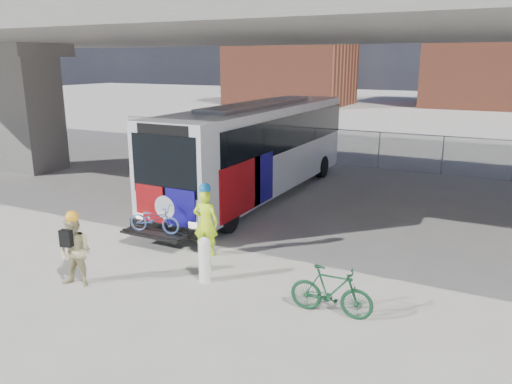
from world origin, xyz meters
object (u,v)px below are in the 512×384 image
Objects in this scene: bollard at (205,258)px; bike_parked at (331,291)px; cyclist_tan at (75,251)px; cyclist_hivis at (206,221)px; bus at (259,143)px.

bollard is 3.28m from bike_parked.
bollard is at bearing 18.77° from cyclist_tan.
bollard is 3.05m from cyclist_tan.
cyclist_tan is (-1.68, -3.07, -0.11)m from cyclist_hivis.
bus is 6.28× the size of cyclist_hivis.
cyclist_tan reaches higher than bollard.
cyclist_tan is at bearing 45.45° from cyclist_hivis.
bus is at bearing -91.91° from cyclist_hivis.
cyclist_hivis is at bearing 121.50° from bollard.
cyclist_hivis is (-0.90, 1.46, 0.38)m from bollard.
bike_parked is (3.28, -0.18, -0.07)m from bollard.
bus is at bearing 32.48° from bike_parked.
bus reaches higher than cyclist_hivis.
bike_parked is at bearing 142.69° from cyclist_hivis.
cyclist_tan is at bearing -148.12° from bollard.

